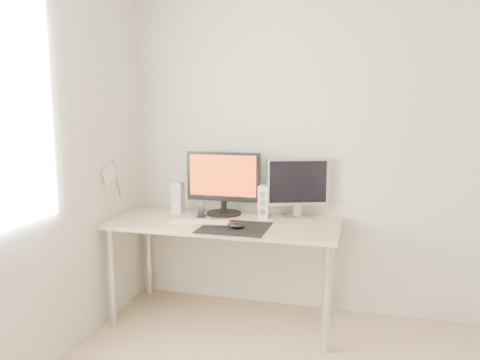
{
  "coord_description": "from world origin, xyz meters",
  "views": [
    {
      "loc": [
        -0.0,
        -1.68,
        1.52
      ],
      "look_at": [
        -0.84,
        1.47,
        1.01
      ],
      "focal_mm": 35.0,
      "sensor_mm": 36.0,
      "label": 1
    }
  ],
  "objects_px": {
    "desk": "(225,232)",
    "phone_dock": "(201,213)",
    "speaker_left": "(178,198)",
    "mouse": "(236,226)",
    "second_monitor": "(298,185)",
    "main_monitor": "(223,181)",
    "speaker_right": "(264,202)",
    "keyboard": "(199,222)"
  },
  "relations": [
    {
      "from": "desk",
      "to": "second_monitor",
      "type": "distance_m",
      "value": 0.62
    },
    {
      "from": "mouse",
      "to": "speaker_left",
      "type": "height_order",
      "value": "speaker_left"
    },
    {
      "from": "main_monitor",
      "to": "keyboard",
      "type": "distance_m",
      "value": 0.39
    },
    {
      "from": "mouse",
      "to": "desk",
      "type": "xyz_separation_m",
      "value": [
        -0.14,
        0.2,
        -0.1
      ]
    },
    {
      "from": "desk",
      "to": "speaker_right",
      "type": "distance_m",
      "value": 0.35
    },
    {
      "from": "desk",
      "to": "speaker_left",
      "type": "relative_size",
      "value": 6.79
    },
    {
      "from": "main_monitor",
      "to": "speaker_right",
      "type": "xyz_separation_m",
      "value": [
        0.31,
        -0.03,
        -0.14
      ]
    },
    {
      "from": "desk",
      "to": "speaker_left",
      "type": "xyz_separation_m",
      "value": [
        -0.41,
        0.15,
        0.2
      ]
    },
    {
      "from": "main_monitor",
      "to": "desk",
      "type": "bearing_deg",
      "value": -70.68
    },
    {
      "from": "desk",
      "to": "speaker_left",
      "type": "bearing_deg",
      "value": 159.93
    },
    {
      "from": "speaker_left",
      "to": "keyboard",
      "type": "height_order",
      "value": "speaker_left"
    },
    {
      "from": "mouse",
      "to": "second_monitor",
      "type": "distance_m",
      "value": 0.58
    },
    {
      "from": "main_monitor",
      "to": "second_monitor",
      "type": "height_order",
      "value": "main_monitor"
    },
    {
      "from": "keyboard",
      "to": "speaker_left",
      "type": "bearing_deg",
      "value": 135.52
    },
    {
      "from": "second_monitor",
      "to": "speaker_left",
      "type": "distance_m",
      "value": 0.9
    },
    {
      "from": "desk",
      "to": "speaker_left",
      "type": "height_order",
      "value": "speaker_left"
    },
    {
      "from": "speaker_left",
      "to": "speaker_right",
      "type": "xyz_separation_m",
      "value": [
        0.66,
        0.01,
        0.0
      ]
    },
    {
      "from": "desk",
      "to": "second_monitor",
      "type": "xyz_separation_m",
      "value": [
        0.48,
        0.23,
        0.32
      ]
    },
    {
      "from": "speaker_right",
      "to": "phone_dock",
      "type": "relative_size",
      "value": 2.13
    },
    {
      "from": "second_monitor",
      "to": "keyboard",
      "type": "relative_size",
      "value": 1.01
    },
    {
      "from": "desk",
      "to": "mouse",
      "type": "bearing_deg",
      "value": -55.16
    },
    {
      "from": "mouse",
      "to": "phone_dock",
      "type": "distance_m",
      "value": 0.42
    },
    {
      "from": "desk",
      "to": "main_monitor",
      "type": "height_order",
      "value": "main_monitor"
    },
    {
      "from": "second_monitor",
      "to": "phone_dock",
      "type": "xyz_separation_m",
      "value": [
        -0.67,
        -0.16,
        -0.21
      ]
    },
    {
      "from": "main_monitor",
      "to": "second_monitor",
      "type": "relative_size",
      "value": 1.26
    },
    {
      "from": "keyboard",
      "to": "mouse",
      "type": "bearing_deg",
      "value": -17.33
    },
    {
      "from": "mouse",
      "to": "desk",
      "type": "distance_m",
      "value": 0.26
    },
    {
      "from": "keyboard",
      "to": "phone_dock",
      "type": "distance_m",
      "value": 0.18
    },
    {
      "from": "speaker_left",
      "to": "phone_dock",
      "type": "relative_size",
      "value": 2.13
    },
    {
      "from": "main_monitor",
      "to": "speaker_right",
      "type": "bearing_deg",
      "value": -5.16
    },
    {
      "from": "speaker_right",
      "to": "mouse",
      "type": "bearing_deg",
      "value": -107.51
    },
    {
      "from": "main_monitor",
      "to": "speaker_right",
      "type": "height_order",
      "value": "main_monitor"
    },
    {
      "from": "mouse",
      "to": "keyboard",
      "type": "height_order",
      "value": "mouse"
    },
    {
      "from": "second_monitor",
      "to": "desk",
      "type": "bearing_deg",
      "value": -154.66
    },
    {
      "from": "speaker_right",
      "to": "keyboard",
      "type": "xyz_separation_m",
      "value": [
        -0.4,
        -0.26,
        -0.11
      ]
    },
    {
      "from": "speaker_right",
      "to": "phone_dock",
      "type": "xyz_separation_m",
      "value": [
        -0.44,
        -0.09,
        -0.08
      ]
    },
    {
      "from": "second_monitor",
      "to": "speaker_left",
      "type": "height_order",
      "value": "second_monitor"
    },
    {
      "from": "desk",
      "to": "phone_dock",
      "type": "xyz_separation_m",
      "value": [
        -0.2,
        0.06,
        0.11
      ]
    },
    {
      "from": "speaker_right",
      "to": "phone_dock",
      "type": "bearing_deg",
      "value": -168.14
    },
    {
      "from": "speaker_right",
      "to": "keyboard",
      "type": "distance_m",
      "value": 0.49
    },
    {
      "from": "main_monitor",
      "to": "phone_dock",
      "type": "bearing_deg",
      "value": -137.32
    },
    {
      "from": "mouse",
      "to": "main_monitor",
      "type": "height_order",
      "value": "main_monitor"
    }
  ]
}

